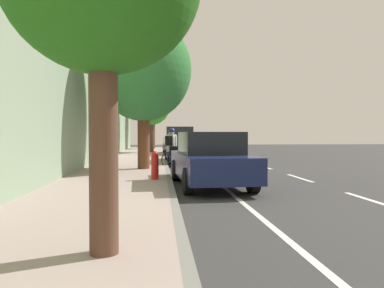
# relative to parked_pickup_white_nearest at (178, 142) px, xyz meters

# --- Properties ---
(ground) EXTENTS (69.82, 69.82, 0.00)m
(ground) POSITION_rel_parked_pickup_white_nearest_xyz_m (-0.58, 8.94, -0.90)
(ground) COLOR #363636
(sidewalk) EXTENTS (3.19, 43.64, 0.12)m
(sidewalk) POSITION_rel_parked_pickup_white_nearest_xyz_m (2.67, 8.94, -0.84)
(sidewalk) COLOR #A8928A
(sidewalk) RESTS_ON ground
(curb_edge) EXTENTS (0.16, 43.64, 0.12)m
(curb_edge) POSITION_rel_parked_pickup_white_nearest_xyz_m (0.99, 8.94, -0.84)
(curb_edge) COLOR gray
(curb_edge) RESTS_ON ground
(lane_stripe_centre) EXTENTS (0.14, 44.20, 0.01)m
(lane_stripe_centre) POSITION_rel_parked_pickup_white_nearest_xyz_m (-3.36, 9.22, -0.90)
(lane_stripe_centre) COLOR white
(lane_stripe_centre) RESTS_ON ground
(lane_stripe_bike_edge) EXTENTS (0.12, 43.64, 0.01)m
(lane_stripe_bike_edge) POSITION_rel_parked_pickup_white_nearest_xyz_m (-0.48, 8.94, -0.90)
(lane_stripe_bike_edge) COLOR white
(lane_stripe_bike_edge) RESTS_ON ground
(building_facade) EXTENTS (0.50, 43.64, 5.74)m
(building_facade) POSITION_rel_parked_pickup_white_nearest_xyz_m (4.51, 8.94, 1.97)
(building_facade) COLOR gray
(building_facade) RESTS_ON ground
(parked_pickup_white_nearest) EXTENTS (2.10, 5.34, 1.95)m
(parked_pickup_white_nearest) POSITION_rel_parked_pickup_white_nearest_xyz_m (0.00, 0.00, 0.00)
(parked_pickup_white_nearest) COLOR white
(parked_pickup_white_nearest) RESTS_ON ground
(parked_sedan_black_second) EXTENTS (1.93, 4.45, 1.52)m
(parked_sedan_black_second) POSITION_rel_parked_pickup_white_nearest_xyz_m (0.04, 6.91, -0.15)
(parked_sedan_black_second) COLOR black
(parked_sedan_black_second) RESTS_ON ground
(parked_sedan_dark_blue_mid) EXTENTS (2.05, 4.50, 1.52)m
(parked_sedan_dark_blue_mid) POSITION_rel_parked_pickup_white_nearest_xyz_m (-0.13, 15.09, -0.15)
(parked_sedan_dark_blue_mid) COLOR navy
(parked_sedan_dark_blue_mid) RESTS_ON ground
(bicycle_at_curb) EXTENTS (1.40, 1.06, 0.73)m
(bicycle_at_curb) POSITION_rel_parked_pickup_white_nearest_xyz_m (0.52, 8.95, -0.54)
(bicycle_at_curb) COLOR black
(bicycle_at_curb) RESTS_ON ground
(cyclist_with_backpack) EXTENTS (0.54, 0.55, 1.74)m
(cyclist_with_backpack) POSITION_rel_parked_pickup_white_nearest_xyz_m (0.74, 8.51, 0.16)
(cyclist_with_backpack) COLOR #C6B284
(cyclist_with_backpack) RESTS_ON ground
(street_tree_near_cyclist) EXTENTS (3.47, 3.47, 6.25)m
(street_tree_near_cyclist) POSITION_rel_parked_pickup_white_nearest_xyz_m (1.90, -9.71, 3.60)
(street_tree_near_cyclist) COLOR brown
(street_tree_near_cyclist) RESTS_ON sidewalk
(street_tree_mid_block) EXTENTS (2.78, 2.78, 4.81)m
(street_tree_mid_block) POSITION_rel_parked_pickup_white_nearest_xyz_m (1.90, -2.39, 2.61)
(street_tree_mid_block) COLOR #4E3330
(street_tree_mid_block) RESTS_ON sidewalk
(street_tree_far_end) EXTENTS (3.72, 3.72, 5.83)m
(street_tree_far_end) POSITION_rel_parked_pickup_white_nearest_xyz_m (1.90, 10.85, 3.03)
(street_tree_far_end) COLOR brown
(street_tree_far_end) RESTS_ON sidewalk
(fire_hydrant) EXTENTS (0.22, 0.22, 0.84)m
(fire_hydrant) POSITION_rel_parked_pickup_white_nearest_xyz_m (1.42, 14.37, -0.36)
(fire_hydrant) COLOR red
(fire_hydrant) RESTS_ON sidewalk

